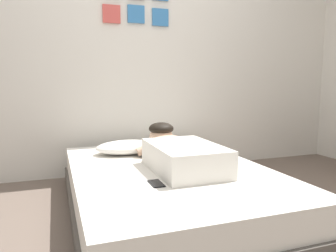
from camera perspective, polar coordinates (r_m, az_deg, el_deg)
The scene contains 7 objects.
ground_plane at distance 2.07m, azimuth 5.28°, elevation -18.06°, with size 13.38×13.38×0.00m, color #66564C.
back_wall at distance 3.30m, azimuth -5.76°, elevation 13.74°, with size 4.69×0.12×2.50m.
bed at distance 2.31m, azimuth 0.07°, elevation -11.15°, with size 1.33×1.92×0.31m.
pillow at distance 2.70m, azimuth -7.24°, elevation -3.74°, with size 0.52×0.32×0.11m, color white.
person_lying at distance 2.27m, azimuth 1.67°, elevation -4.52°, with size 0.43×0.92×0.27m.
coffee_cup at distance 2.63m, azimuth -0.13°, elevation -4.34°, with size 0.12×0.09×0.07m.
cell_phone at distance 1.89m, azimuth -2.11°, elevation -10.19°, with size 0.07×0.14×0.01m, color black.
Camera 1 is at (-0.79, -1.69, 0.89)m, focal length 34.26 mm.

